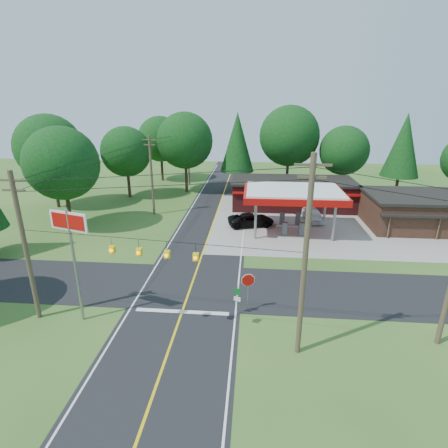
# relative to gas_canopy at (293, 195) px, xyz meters

# --- Properties ---
(ground) EXTENTS (120.00, 120.00, 0.00)m
(ground) POSITION_rel_gas_canopy_xyz_m (-9.00, -13.00, -4.27)
(ground) COLOR #2E5A1F
(ground) RESTS_ON ground
(main_highway) EXTENTS (8.00, 120.00, 0.02)m
(main_highway) POSITION_rel_gas_canopy_xyz_m (-9.00, -13.00, -4.26)
(main_highway) COLOR black
(main_highway) RESTS_ON ground
(cross_road) EXTENTS (70.00, 7.00, 0.02)m
(cross_road) POSITION_rel_gas_canopy_xyz_m (-9.00, -13.00, -4.25)
(cross_road) COLOR black
(cross_road) RESTS_ON ground
(lane_center_yellow) EXTENTS (0.15, 110.00, 0.00)m
(lane_center_yellow) POSITION_rel_gas_canopy_xyz_m (-9.00, -13.00, -4.24)
(lane_center_yellow) COLOR yellow
(lane_center_yellow) RESTS_ON main_highway
(gas_canopy) EXTENTS (10.60, 7.40, 4.88)m
(gas_canopy) POSITION_rel_gas_canopy_xyz_m (0.00, 0.00, 0.00)
(gas_canopy) COLOR gray
(gas_canopy) RESTS_ON ground
(convenience_store) EXTENTS (16.40, 7.55, 3.80)m
(convenience_store) POSITION_rel_gas_canopy_xyz_m (1.00, 9.98, -2.35)
(convenience_store) COLOR #521719
(convenience_store) RESTS_ON ground
(utility_pole_near_right) EXTENTS (1.80, 0.30, 11.50)m
(utility_pole_near_right) POSITION_rel_gas_canopy_xyz_m (-1.50, -20.00, 1.69)
(utility_pole_near_right) COLOR #473828
(utility_pole_near_right) RESTS_ON ground
(utility_pole_near_left) EXTENTS (1.80, 0.30, 10.00)m
(utility_pole_near_left) POSITION_rel_gas_canopy_xyz_m (-18.50, -18.00, 0.93)
(utility_pole_near_left) COLOR #473828
(utility_pole_near_left) RESTS_ON ground
(utility_pole_far_left) EXTENTS (1.80, 0.30, 10.00)m
(utility_pole_far_left) POSITION_rel_gas_canopy_xyz_m (-17.00, 5.00, 0.93)
(utility_pole_far_left) COLOR #473828
(utility_pole_far_left) RESTS_ON ground
(utility_pole_north) EXTENTS (0.30, 0.30, 9.50)m
(utility_pole_north) POSITION_rel_gas_canopy_xyz_m (-15.50, 22.00, 0.48)
(utility_pole_north) COLOR #473828
(utility_pole_north) RESTS_ON ground
(overhead_beacons) EXTENTS (17.04, 2.04, 1.03)m
(overhead_beacons) POSITION_rel_gas_canopy_xyz_m (-10.00, -19.00, 1.95)
(overhead_beacons) COLOR black
(overhead_beacons) RESTS_ON ground
(treeline_backdrop) EXTENTS (70.27, 51.59, 13.30)m
(treeline_backdrop) POSITION_rel_gas_canopy_xyz_m (-8.18, 11.01, 3.22)
(treeline_backdrop) COLOR #332316
(treeline_backdrop) RESTS_ON ground
(suv_car) EXTENTS (6.56, 6.56, 1.48)m
(suv_car) POSITION_rel_gas_canopy_xyz_m (-4.50, 1.50, -3.53)
(suv_car) COLOR black
(suv_car) RESTS_ON ground
(sedan_car) EXTENTS (5.19, 5.19, 1.51)m
(sedan_car) POSITION_rel_gas_canopy_xyz_m (3.00, 4.00, -3.51)
(sedan_car) COLOR white
(sedan_car) RESTS_ON ground
(big_stop_sign) EXTENTS (2.73, 0.94, 7.65)m
(big_stop_sign) POSITION_rel_gas_canopy_xyz_m (-15.41, -18.01, 1.51)
(big_stop_sign) COLOR gray
(big_stop_sign) RESTS_ON ground
(octagonal_stop_sign) EXTENTS (0.96, 0.26, 2.85)m
(octagonal_stop_sign) POSITION_rel_gas_canopy_xyz_m (-4.50, -16.01, -2.12)
(octagonal_stop_sign) COLOR gray
(octagonal_stop_sign) RESTS_ON ground
(route_sign_post) EXTENTS (0.46, 0.17, 2.30)m
(route_sign_post) POSITION_rel_gas_canopy_xyz_m (-5.20, -16.52, -2.89)
(route_sign_post) COLOR gray
(route_sign_post) RESTS_ON ground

